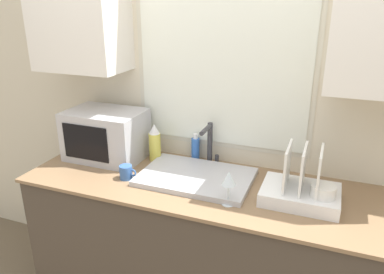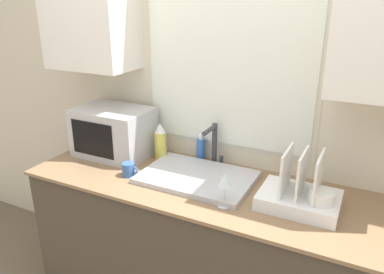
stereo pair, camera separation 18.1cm
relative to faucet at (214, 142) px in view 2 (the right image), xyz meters
name	(u,v)px [view 2 (the right image)]	position (x,y,z in m)	size (l,w,h in m)	color
countertop	(201,250)	(0.04, -0.25, -0.60)	(2.03, 0.69, 0.89)	#42382D
wall_back	(227,85)	(0.04, 0.07, 0.34)	(6.00, 0.38, 2.60)	beige
sink_basin	(197,177)	(0.00, -0.22, -0.14)	(0.63, 0.43, 0.03)	#B2B2B7
faucet	(214,142)	(0.00, 0.00, 0.00)	(0.08, 0.17, 0.26)	#333338
microwave	(114,132)	(-0.65, -0.13, 0.00)	(0.48, 0.34, 0.31)	#B2B2B7
dish_rack	(301,195)	(0.58, -0.26, -0.09)	(0.38, 0.29, 0.29)	white
spray_bottle	(160,142)	(-0.34, -0.06, -0.04)	(0.07, 0.07, 0.24)	#D8CC4C
soap_bottle	(201,149)	(-0.10, 0.04, -0.08)	(0.05, 0.05, 0.17)	blue
mug_near_sink	(129,169)	(-0.38, -0.36, -0.12)	(0.10, 0.07, 0.08)	#335999
wine_glass	(225,181)	(0.24, -0.42, -0.02)	(0.07, 0.07, 0.18)	silver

